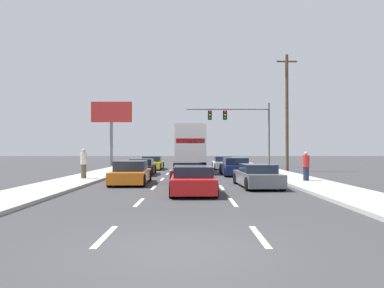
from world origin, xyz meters
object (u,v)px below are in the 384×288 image
Objects in this scene: car_red at (193,180)px; car_gray at (257,176)px; car_black at (142,167)px; pedestrian_near_corner at (83,163)px; car_white at (223,163)px; roadside_billboard at (111,119)px; pedestrian_mid_block at (306,166)px; traffic_signal_mast at (235,120)px; car_yellow at (152,163)px; car_maroon at (186,172)px; utility_pole_mid at (287,111)px; car_orange at (131,173)px; car_navy at (235,167)px; box_truck at (189,147)px.

car_red is 4.17m from car_gray.
car_black is 2.52× the size of pedestrian_near_corner.
car_white is at bearing 51.94° from pedestrian_near_corner.
pedestrian_mid_block is at bearing -54.54° from roadside_billboard.
car_gray is at bearing -93.70° from traffic_signal_mast.
car_yellow reaches higher than car_red.
utility_pole_mid is (8.69, 9.54, 4.74)m from car_maroon.
car_orange reaches higher than car_white.
car_orange reaches higher than car_gray.
car_navy is 6.81m from pedestrian_mid_block.
car_black is at bearing -126.29° from traffic_signal_mast.
car_black is 1.02× the size of car_navy.
pedestrian_near_corner is at bearing -148.24° from utility_pole_mid.
car_yellow reaches higher than car_black.
roadside_billboard reaches higher than pedestrian_mid_block.
car_maroon is at bearing -74.17° from car_yellow.
car_black is 1.13× the size of car_white.
car_red is 11.14m from car_navy.
box_truck is (3.59, 3.10, 1.59)m from car_black.
car_orange is at bearing -86.70° from car_black.
roadside_billboard reaches higher than pedestrian_near_corner.
car_maroon is 23.93m from roadside_billboard.
car_black is 7.00m from car_navy.
pedestrian_mid_block is (-1.86, -10.98, -4.31)m from utility_pole_mid.
car_yellow is 12.00m from roadside_billboard.
car_black is 13.75m from utility_pole_mid.
car_red is 0.42× the size of utility_pole_mid.
car_red is at bearing -101.36° from traffic_signal_mast.
car_white is at bearing -111.89° from traffic_signal_mast.
roadside_billboard is (-9.80, 27.60, 5.06)m from car_red.
utility_pole_mid is at bearing -12.71° from car_yellow.
utility_pole_mid reaches higher than car_navy.
car_black is 5.75m from pedestrian_near_corner.
traffic_signal_mast is at bearing -18.27° from roadside_billboard.
box_truck is 1.70× the size of car_maroon.
box_truck is at bearing 124.61° from pedestrian_mid_block.
traffic_signal_mast reaches higher than car_white.
pedestrian_mid_block reaches higher than car_orange.
car_gray is 0.50× the size of traffic_signal_mast.
pedestrian_mid_block is at bearing -32.75° from car_black.
car_maroon is 7.00m from pedestrian_mid_block.
utility_pole_mid is at bearing -33.19° from roadside_billboard.
car_yellow is 1.02× the size of car_gray.
car_maroon is (-0.13, -8.28, -1.61)m from box_truck.
traffic_signal_mast is at bearing 78.64° from car_red.
pedestrian_near_corner is 1.10× the size of pedestrian_mid_block.
car_maroon is 6.37m from pedestrian_near_corner.
car_maroon is 1.05× the size of car_navy.
car_gray is at bearing -89.00° from car_navy.
box_truck reaches higher than car_yellow.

